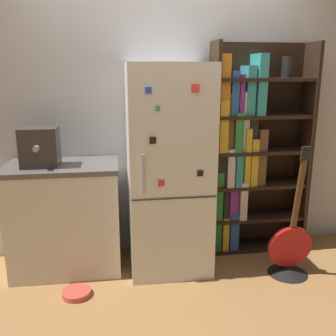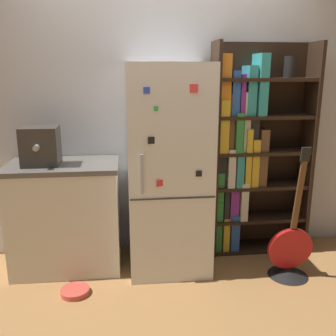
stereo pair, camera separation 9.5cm
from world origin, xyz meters
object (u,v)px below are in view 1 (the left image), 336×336
at_px(guitar, 289,256).
at_px(pet_bowl, 77,293).
at_px(refrigerator, 168,169).
at_px(espresso_machine, 40,147).
at_px(bookshelf, 246,152).

xyz_separation_m(guitar, pet_bowl, (-1.73, -0.07, -0.14)).
distance_m(refrigerator, pet_bowl, 1.20).
bearing_deg(espresso_machine, pet_bowl, -58.35).
xyz_separation_m(bookshelf, pet_bowl, (-1.51, -0.62, -0.92)).
bearing_deg(bookshelf, refrigerator, -164.14).
distance_m(refrigerator, guitar, 1.24).
bearing_deg(espresso_machine, refrigerator, -0.46).
distance_m(espresso_machine, pet_bowl, 1.16).
relative_size(refrigerator, pet_bowl, 7.84).
xyz_separation_m(bookshelf, guitar, (0.22, -0.55, -0.77)).
bearing_deg(refrigerator, espresso_machine, 179.54).
height_order(refrigerator, guitar, refrigerator).
distance_m(refrigerator, espresso_machine, 1.04).
distance_m(bookshelf, pet_bowl, 1.87).
height_order(bookshelf, guitar, bookshelf).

